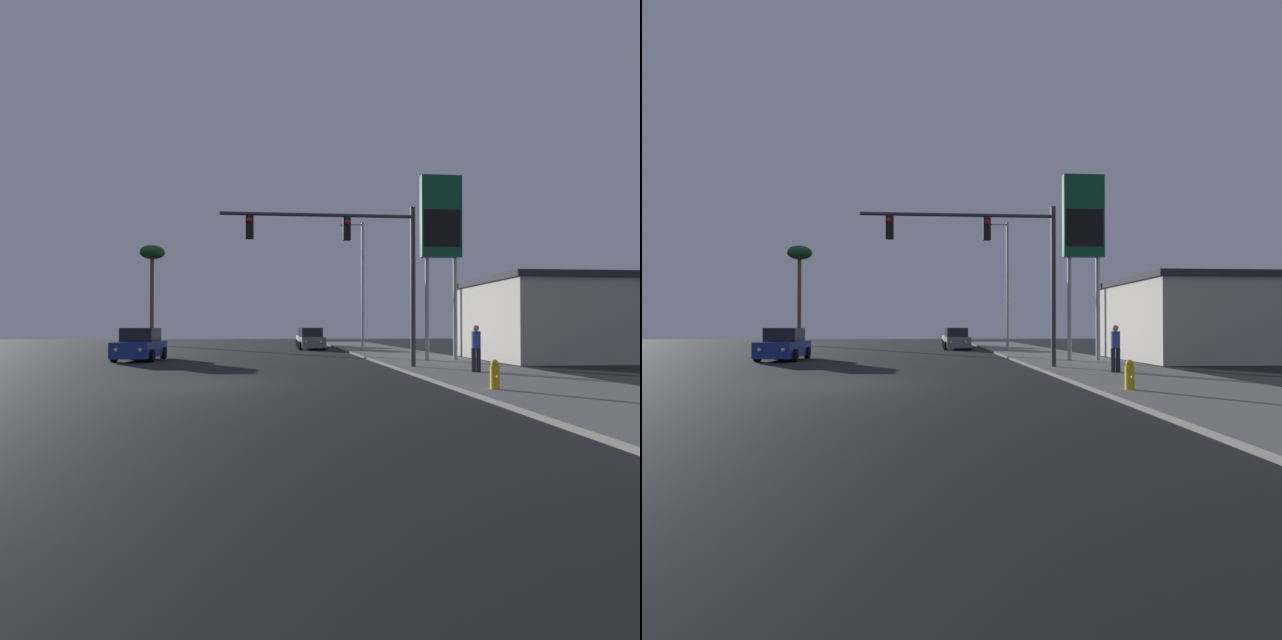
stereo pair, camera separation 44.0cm
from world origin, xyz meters
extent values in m
plane|color=black|center=(0.00, 0.00, 0.00)|extent=(120.00, 120.00, 0.00)
cube|color=gray|center=(9.50, 10.00, 0.06)|extent=(5.00, 60.00, 0.12)
cube|color=beige|center=(18.00, 10.08, 2.00)|extent=(10.00, 8.00, 4.00)
cube|color=#2D2D33|center=(18.00, 10.08, 4.15)|extent=(10.30, 8.30, 0.30)
cube|color=silver|center=(4.93, 28.59, 0.58)|extent=(1.88, 4.23, 0.80)
cube|color=black|center=(4.93, 28.74, 1.33)|extent=(1.64, 2.03, 0.70)
cylinder|color=black|center=(4.03, 27.29, 0.32)|extent=(0.24, 0.64, 0.64)
cylinder|color=black|center=(5.83, 27.29, 0.32)|extent=(0.24, 0.64, 0.64)
cylinder|color=black|center=(4.03, 29.89, 0.32)|extent=(0.24, 0.64, 0.64)
cylinder|color=black|center=(5.83, 29.89, 0.32)|extent=(0.24, 0.64, 0.64)
sphere|color=#F2EACC|center=(4.37, 26.47, 0.63)|extent=(0.18, 0.18, 0.18)
sphere|color=#F2EACC|center=(5.49, 26.47, 0.63)|extent=(0.18, 0.18, 0.18)
cube|color=navy|center=(-4.85, 11.33, 0.58)|extent=(1.85, 4.22, 0.80)
cube|color=black|center=(-4.85, 11.48, 1.33)|extent=(1.63, 2.02, 0.70)
cylinder|color=black|center=(-5.75, 10.03, 0.32)|extent=(0.24, 0.64, 0.64)
cylinder|color=black|center=(-3.95, 10.03, 0.32)|extent=(0.24, 0.64, 0.64)
cylinder|color=black|center=(-5.75, 12.63, 0.32)|extent=(0.24, 0.64, 0.64)
cylinder|color=black|center=(-3.95, 12.63, 0.32)|extent=(0.24, 0.64, 0.64)
sphere|color=#F2EACC|center=(-5.41, 9.21, 0.63)|extent=(0.18, 0.18, 0.18)
sphere|color=#F2EACC|center=(-4.29, 9.21, 0.63)|extent=(0.18, 0.18, 0.18)
cube|color=slate|center=(4.89, 23.51, 0.58)|extent=(1.96, 4.26, 0.80)
cube|color=black|center=(4.89, 23.66, 1.33)|extent=(1.67, 2.06, 0.70)
cylinder|color=black|center=(3.99, 22.21, 0.32)|extent=(0.24, 0.64, 0.64)
cylinder|color=black|center=(5.79, 22.21, 0.32)|extent=(0.24, 0.64, 0.64)
cylinder|color=black|center=(3.99, 24.81, 0.32)|extent=(0.24, 0.64, 0.64)
cylinder|color=black|center=(5.79, 24.81, 0.32)|extent=(0.24, 0.64, 0.64)
sphere|color=#F2EACC|center=(4.33, 21.39, 0.63)|extent=(0.18, 0.18, 0.18)
sphere|color=#F2EACC|center=(5.44, 21.39, 0.63)|extent=(0.18, 0.18, 0.18)
cylinder|color=#38383D|center=(7.73, 4.65, 3.37)|extent=(0.20, 0.20, 6.50)
cylinder|color=#38383D|center=(3.85, 4.65, 6.22)|extent=(7.76, 0.14, 0.14)
cube|color=black|center=(5.02, 4.65, 5.67)|extent=(0.30, 0.24, 0.90)
sphere|color=red|center=(5.02, 4.51, 5.94)|extent=(0.20, 0.20, 0.20)
cube|color=black|center=(1.13, 4.65, 5.67)|extent=(0.30, 0.24, 0.90)
sphere|color=red|center=(1.13, 4.51, 5.94)|extent=(0.20, 0.20, 0.20)
cylinder|color=#99999E|center=(8.25, 19.53, 4.62)|extent=(0.18, 0.18, 9.00)
cylinder|color=#99999E|center=(7.55, 19.53, 8.97)|extent=(1.40, 0.10, 0.10)
ellipsoid|color=silver|center=(6.85, 19.53, 8.92)|extent=(0.50, 0.24, 0.20)
cylinder|color=#99999E|center=(9.48, 8.43, 2.62)|extent=(0.20, 0.20, 5.00)
cylinder|color=#99999E|center=(10.88, 8.43, 2.62)|extent=(0.20, 0.20, 5.00)
cube|color=#0F4C2D|center=(10.18, 8.43, 7.12)|extent=(2.00, 0.40, 4.00)
cube|color=black|center=(10.18, 8.22, 6.52)|extent=(1.80, 0.03, 1.80)
cylinder|color=gold|center=(7.80, -2.81, 0.42)|extent=(0.24, 0.24, 0.60)
sphere|color=gold|center=(7.80, -2.81, 0.78)|extent=(0.20, 0.20, 0.20)
cylinder|color=gold|center=(7.80, -2.98, 0.45)|extent=(0.08, 0.10, 0.08)
cylinder|color=#23232D|center=(9.19, 1.99, 0.54)|extent=(0.16, 0.16, 0.85)
cylinder|color=#23232D|center=(9.37, 1.99, 0.54)|extent=(0.16, 0.16, 0.85)
cylinder|color=#334C99|center=(9.28, 1.99, 1.27)|extent=(0.32, 0.32, 0.60)
sphere|color=tan|center=(9.28, 1.99, 1.68)|extent=(0.22, 0.22, 0.22)
cylinder|color=brown|center=(-9.80, 34.00, 4.25)|extent=(0.36, 0.36, 8.50)
ellipsoid|color=#1E5123|center=(-9.80, 34.00, 8.98)|extent=(2.40, 2.40, 1.32)
camera|label=1|loc=(2.21, -15.20, 1.70)|focal=28.00mm
camera|label=2|loc=(2.65, -15.23, 1.70)|focal=28.00mm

